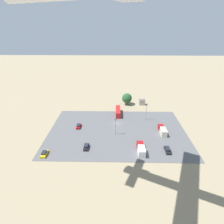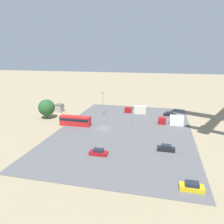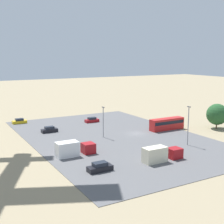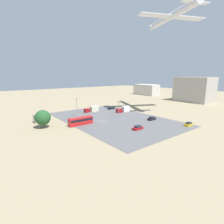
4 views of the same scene
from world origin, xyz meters
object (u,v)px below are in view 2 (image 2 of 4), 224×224
at_px(parked_car_2, 192,187).
at_px(parked_truck_1, 172,120).
at_px(shed_building, 59,108).
at_px(bus, 75,120).
at_px(parked_car_0, 98,152).
at_px(parked_truck_0, 137,110).
at_px(parked_car_3, 170,114).
at_px(parked_car_1, 166,148).

xyz_separation_m(parked_car_2, parked_truck_1, (-36.38, -2.24, 0.76)).
xyz_separation_m(shed_building, bus, (14.59, 12.90, 0.17)).
bearing_deg(parked_car_0, parked_truck_1, -32.51).
bearing_deg(parked_truck_0, parked_truck_1, -130.55).
distance_m(bus, parked_car_3, 35.59).
xyz_separation_m(shed_building, parked_car_3, (-4.18, 43.13, -0.85)).
distance_m(parked_car_0, parked_truck_0, 38.79).
distance_m(parked_car_3, parked_truck_1, 10.39).
xyz_separation_m(parked_car_1, parked_car_2, (15.08, 4.29, -0.04)).
xyz_separation_m(bus, parked_truck_0, (-19.75, 17.71, -0.36)).
distance_m(parked_car_2, parked_car_3, 46.82).
height_order(parked_car_0, parked_car_2, parked_car_0).
bearing_deg(parked_truck_0, parked_car_3, -94.48).
bearing_deg(parked_car_0, bus, 35.81).
relative_size(parked_car_0, parked_car_1, 1.00).
distance_m(parked_car_0, parked_truck_1, 32.32).
height_order(bus, parked_truck_0, bus).
height_order(shed_building, parked_car_2, shed_building).
bearing_deg(parked_car_1, parked_car_2, -164.11).
distance_m(shed_building, parked_car_3, 43.34).
xyz_separation_m(parked_car_1, parked_car_3, (-31.65, 1.34, 0.02)).
distance_m(parked_car_2, parked_truck_1, 36.46).
bearing_deg(parked_truck_0, parked_car_0, 173.88).
distance_m(bus, parked_truck_1, 32.07).
relative_size(shed_building, parked_truck_0, 0.43).
distance_m(shed_building, parked_car_2, 62.72).
distance_m(shed_building, parked_car_0, 42.63).
bearing_deg(parked_car_2, parked_car_0, -115.00).
bearing_deg(bus, parked_truck_1, 105.23).
xyz_separation_m(shed_building, parked_car_0, (33.40, 26.48, -0.88)).
bearing_deg(parked_car_3, parked_car_0, -23.90).
height_order(parked_car_2, parked_truck_1, parked_truck_1).
height_order(parked_car_2, parked_car_3, parked_car_3).
bearing_deg(shed_building, parked_truck_1, 82.00).
height_order(parked_car_1, parked_car_2, parked_car_1).
bearing_deg(bus, parked_car_1, 65.97).
height_order(parked_car_0, parked_car_1, parked_car_1).
xyz_separation_m(parked_car_0, parked_truck_1, (-27.24, 17.37, 0.74)).
bearing_deg(parked_truck_0, shed_building, 99.57).
height_order(bus, parked_car_2, bus).
xyz_separation_m(parked_car_0, parked_car_2, (9.14, 19.60, -0.02)).
relative_size(bus, parked_car_3, 2.27).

